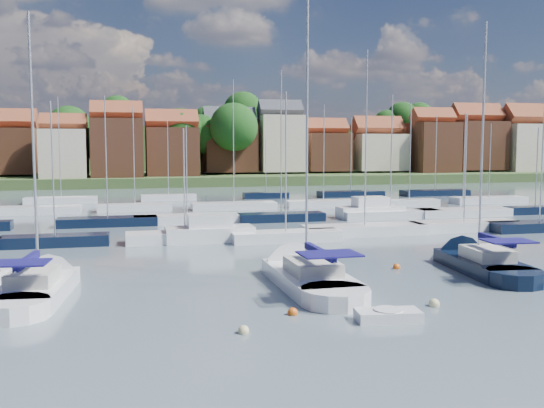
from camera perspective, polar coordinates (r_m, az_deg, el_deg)
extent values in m
plane|color=#434F5B|center=(69.29, -3.72, -0.83)|extent=(260.00, 260.00, 0.00)
cube|color=white|center=(33.17, -21.29, -7.82)|extent=(3.75, 7.52, 1.20)
cone|color=white|center=(37.48, -19.65, -6.24)|extent=(3.37, 3.82, 3.02)
cylinder|color=white|center=(29.76, -22.95, -9.40)|extent=(3.31, 3.31, 1.20)
cube|color=#BCB8AE|center=(32.49, -21.56, -6.39)|extent=(2.41, 3.22, 0.70)
cylinder|color=#B2B2B7|center=(32.80, -21.54, 4.93)|extent=(0.14, 0.14, 13.43)
cylinder|color=#B2B2B7|center=(31.37, -22.06, -5.24)|extent=(0.51, 4.02, 0.10)
cube|color=#131053|center=(31.34, -22.07, -4.97)|extent=(0.69, 3.84, 0.35)
cube|color=#131053|center=(30.07, -22.70, -5.14)|extent=(2.74, 2.07, 0.08)
cube|color=white|center=(33.53, 3.53, -7.30)|extent=(3.55, 8.32, 1.20)
cone|color=white|center=(38.38, 1.17, -5.64)|extent=(3.50, 4.07, 3.45)
cylinder|color=white|center=(29.73, 5.99, -8.99)|extent=(3.49, 3.49, 1.20)
cube|color=#BCB8AE|center=(32.80, 3.85, -5.89)|extent=(2.46, 3.48, 0.70)
cylinder|color=#B2B2B7|center=(33.25, 3.31, 6.93)|extent=(0.14, 0.14, 15.32)
cylinder|color=#B2B2B7|center=(31.57, 4.50, -4.78)|extent=(0.16, 4.60, 0.10)
cube|color=#131053|center=(31.54, 4.51, -4.51)|extent=(0.36, 4.37, 0.35)
cube|color=#131053|center=(30.13, 5.42, -4.71)|extent=(2.96, 2.11, 0.08)
cube|color=black|center=(39.41, 19.17, -5.66)|extent=(3.82, 7.77, 1.20)
cone|color=black|center=(43.56, 16.35, -4.52)|extent=(3.46, 3.93, 3.13)
cylinder|color=black|center=(36.18, 21.90, -6.74)|extent=(3.41, 3.41, 1.20)
cube|color=#BCB8AE|center=(38.78, 19.57, -4.42)|extent=(2.48, 3.32, 0.70)
cylinder|color=#B2B2B7|center=(39.16, 19.19, 5.63)|extent=(0.14, 0.14, 14.22)
cylinder|color=#B2B2B7|center=(37.74, 20.35, -3.41)|extent=(0.49, 4.16, 0.10)
cube|color=#131053|center=(37.72, 20.35, -3.18)|extent=(0.67, 3.97, 0.35)
cube|color=#131053|center=(36.52, 21.37, -3.26)|extent=(2.82, 2.12, 0.08)
cube|color=white|center=(27.57, 10.86, -10.34)|extent=(2.96, 1.63, 0.56)
cylinder|color=white|center=(27.53, 10.87, -10.03)|extent=(1.31, 1.31, 0.36)
sphere|color=beige|center=(25.49, -2.70, -12.05)|extent=(0.46, 0.46, 0.46)
sphere|color=#D85914|center=(28.08, 1.95, -10.37)|extent=(0.46, 0.46, 0.46)
sphere|color=beige|center=(30.51, 15.01, -9.26)|extent=(0.52, 0.52, 0.52)
sphere|color=#D85914|center=(38.90, 11.65, -5.98)|extent=(0.46, 0.46, 0.46)
sphere|color=beige|center=(37.96, 20.56, -6.51)|extent=(0.41, 0.41, 0.41)
cube|color=black|center=(49.27, -19.73, -3.35)|extent=(8.01, 2.24, 1.00)
cylinder|color=#B2B2B7|center=(48.75, -19.94, 3.14)|extent=(0.12, 0.12, 10.16)
cube|color=white|center=(48.82, -8.20, -3.16)|extent=(9.22, 2.58, 1.00)
cylinder|color=#B2B2B7|center=(48.34, -8.27, 2.23)|extent=(0.12, 0.12, 8.18)
cube|color=white|center=(48.63, 1.30, -3.14)|extent=(8.78, 2.46, 1.00)
cylinder|color=#B2B2B7|center=(48.08, 1.32, 3.98)|extent=(0.12, 0.12, 11.06)
cube|color=white|center=(52.95, 8.71, -2.49)|extent=(10.79, 3.02, 1.00)
cylinder|color=#B2B2B7|center=(52.44, 8.84, 6.13)|extent=(0.12, 0.12, 14.87)
cube|color=white|center=(57.63, 17.60, -2.03)|extent=(10.13, 2.84, 1.00)
cylinder|color=#B2B2B7|center=(57.20, 17.75, 3.24)|extent=(0.12, 0.12, 9.59)
cube|color=black|center=(59.68, 23.85, -1.99)|extent=(9.52, 2.67, 1.00)
cylinder|color=#B2B2B7|center=(59.23, 24.09, 4.14)|extent=(0.12, 0.12, 11.77)
cube|color=white|center=(48.82, -5.89, -2.96)|extent=(7.00, 2.60, 1.40)
cube|color=white|center=(48.67, -5.90, -1.67)|extent=(3.50, 2.20, 1.30)
cube|color=black|center=(59.99, -15.20, -1.68)|extent=(9.30, 2.60, 1.00)
cylinder|color=#B2B2B7|center=(59.55, -15.36, 4.29)|extent=(0.12, 0.12, 11.48)
cube|color=white|center=(60.60, -7.98, -1.46)|extent=(10.40, 2.91, 1.00)
cylinder|color=#B2B2B7|center=(60.20, -8.04, 3.16)|extent=(0.12, 0.12, 8.77)
cube|color=black|center=(61.49, 0.86, -1.31)|extent=(8.80, 2.46, 1.00)
cylinder|color=#B2B2B7|center=(61.05, 0.87, 5.85)|extent=(0.12, 0.12, 14.33)
cube|color=white|center=(65.34, 11.07, -1.00)|extent=(10.73, 3.00, 1.00)
cylinder|color=#B2B2B7|center=(64.93, 11.18, 4.77)|extent=(0.12, 0.12, 12.14)
cube|color=white|center=(69.08, 17.51, -0.81)|extent=(10.48, 2.93, 1.00)
cylinder|color=#B2B2B7|center=(68.71, 17.64, 3.87)|extent=(0.12, 0.12, 10.28)
cube|color=black|center=(74.26, 23.51, -0.58)|extent=(6.84, 1.91, 1.00)
cylinder|color=#B2B2B7|center=(73.93, 23.66, 3.20)|extent=(0.12, 0.12, 8.82)
cube|color=white|center=(65.31, 9.22, -0.84)|extent=(7.00, 2.60, 1.40)
cube|color=white|center=(65.20, 9.23, 0.12)|extent=(3.50, 2.20, 1.30)
cube|color=white|center=(73.15, -21.32, -0.59)|extent=(9.71, 2.72, 1.00)
cylinder|color=#B2B2B7|center=(72.78, -21.54, 5.64)|extent=(0.12, 0.12, 14.88)
cube|color=white|center=(72.75, -12.77, -0.38)|extent=(8.49, 2.38, 1.00)
cylinder|color=#B2B2B7|center=(72.39, -12.87, 4.48)|extent=(0.12, 0.12, 11.31)
cube|color=white|center=(73.08, -3.61, -0.22)|extent=(10.16, 2.85, 1.00)
cylinder|color=#B2B2B7|center=(72.71, -3.65, 5.90)|extent=(0.12, 0.12, 14.59)
cube|color=white|center=(75.96, 4.86, -0.01)|extent=(9.53, 2.67, 1.00)
cylinder|color=#B2B2B7|center=(75.61, 4.90, 4.86)|extent=(0.12, 0.12, 11.91)
cube|color=white|center=(78.84, 12.78, 0.07)|extent=(7.62, 2.13, 1.00)
cylinder|color=#B2B2B7|center=(78.50, 12.89, 4.85)|extent=(0.12, 0.12, 12.13)
cube|color=white|center=(85.76, 19.71, 0.32)|extent=(10.17, 2.85, 1.00)
cylinder|color=#B2B2B7|center=(85.47, 19.83, 3.90)|extent=(0.12, 0.12, 9.73)
cube|color=white|center=(85.18, -19.22, 0.30)|extent=(9.24, 2.59, 1.00)
cylinder|color=#B2B2B7|center=(84.86, -19.38, 5.07)|extent=(0.12, 0.12, 13.17)
cube|color=white|center=(85.67, -9.70, 0.56)|extent=(7.57, 2.12, 1.00)
cylinder|color=#B2B2B7|center=(85.37, -9.76, 4.32)|extent=(0.12, 0.12, 10.24)
cube|color=black|center=(87.85, -0.58, 0.76)|extent=(6.58, 1.84, 1.00)
cylinder|color=#B2B2B7|center=(87.59, -0.58, 3.70)|extent=(0.12, 0.12, 8.01)
cube|color=black|center=(91.57, 7.42, 0.91)|extent=(9.92, 2.78, 1.00)
cylinder|color=#B2B2B7|center=(91.29, 7.46, 4.64)|extent=(0.12, 0.12, 10.92)
cube|color=black|center=(96.21, 15.09, 0.99)|extent=(10.55, 2.95, 1.00)
cylinder|color=#B2B2B7|center=(95.94, 15.18, 4.72)|extent=(0.12, 0.12, 11.51)
cube|color=#385329|center=(145.52, -8.87, 2.58)|extent=(200.00, 70.00, 3.00)
cube|color=#385329|center=(170.29, -9.58, 4.58)|extent=(200.00, 60.00, 14.00)
cube|color=brown|center=(127.58, -23.48, 4.59)|extent=(10.37, 9.97, 8.73)
cube|color=brown|center=(127.65, -23.58, 7.12)|extent=(10.57, 5.13, 5.13)
cube|color=beige|center=(117.41, -18.95, 4.47)|extent=(8.09, 8.80, 8.96)
cube|color=brown|center=(117.46, -19.04, 7.14)|extent=(8.25, 4.00, 4.00)
cube|color=brown|center=(117.82, -14.36, 5.09)|extent=(9.36, 10.17, 10.97)
cube|color=brown|center=(117.97, -14.44, 8.31)|extent=(9.54, 4.63, 4.63)
cube|color=brown|center=(119.83, -9.39, 4.82)|extent=(9.90, 8.56, 9.42)
cube|color=brown|center=(119.91, -9.43, 7.66)|extent=(10.10, 4.90, 4.90)
cube|color=brown|center=(126.23, -4.03, 5.21)|extent=(10.59, 8.93, 9.49)
cube|color=#383A42|center=(126.34, -4.05, 7.95)|extent=(10.80, 5.24, 5.24)
cube|color=beige|center=(127.57, 0.76, 5.71)|extent=(9.01, 8.61, 11.65)
cube|color=#383A42|center=(127.78, 0.76, 8.82)|extent=(9.19, 4.46, 4.46)
cube|color=brown|center=(131.68, 5.06, 4.89)|extent=(9.10, 9.34, 8.00)
cube|color=brown|center=(131.73, 5.08, 7.12)|extent=(9.28, 4.50, 4.50)
cube|color=beige|center=(135.51, 9.86, 4.82)|extent=(10.86, 9.59, 7.88)
cube|color=brown|center=(135.55, 9.90, 7.05)|extent=(11.07, 5.37, 5.37)
cube|color=brown|center=(138.23, 14.83, 5.12)|extent=(9.18, 9.96, 10.97)
cube|color=brown|center=(138.36, 14.90, 7.86)|extent=(9.36, 4.54, 4.54)
cube|color=brown|center=(145.08, 18.58, 5.23)|extent=(11.39, 9.67, 10.76)
cube|color=brown|center=(145.23, 18.67, 7.90)|extent=(11.62, 5.64, 5.64)
cube|color=beige|center=(150.75, 23.11, 4.85)|extent=(12.95, 8.52, 10.80)
cube|color=brown|center=(150.88, 23.21, 7.51)|extent=(13.21, 6.41, 6.41)
cylinder|color=#382619|center=(158.86, 12.10, 5.73)|extent=(0.50, 0.50, 4.47)
sphere|color=#194C17|center=(159.00, 12.15, 7.92)|extent=(8.18, 8.18, 8.18)
cylinder|color=#382619|center=(124.77, -6.52, 3.75)|extent=(0.50, 0.50, 4.46)
sphere|color=#194C17|center=(124.73, -6.55, 6.53)|extent=(8.15, 8.15, 8.15)
cylinder|color=#382619|center=(144.07, -2.74, 5.91)|extent=(0.50, 0.50, 5.15)
sphere|color=#194C17|center=(144.28, -2.75, 8.68)|extent=(9.41, 9.41, 9.41)
cylinder|color=#382619|center=(144.20, -14.30, 5.78)|extent=(0.50, 0.50, 4.56)
sphere|color=#194C17|center=(144.37, -14.36, 8.24)|extent=(8.34, 8.34, 8.34)
cylinder|color=#382619|center=(133.67, -18.48, 3.77)|extent=(0.50, 0.50, 5.15)
sphere|color=#194C17|center=(133.66, -18.57, 6.76)|extent=(9.42, 9.42, 9.42)
cylinder|color=#382619|center=(135.05, -2.63, 3.77)|extent=(0.50, 0.50, 3.77)
sphere|color=#194C17|center=(134.98, -2.64, 5.94)|extent=(6.89, 6.89, 6.89)
cylinder|color=#382619|center=(120.64, -3.60, 3.89)|extent=(0.50, 0.50, 5.21)
sphere|color=#194C17|center=(120.65, -3.62, 7.25)|extent=(9.53, 9.53, 9.53)
cylinder|color=#382619|center=(148.99, 16.16, 3.57)|extent=(0.50, 0.50, 2.97)
sphere|color=#194C17|center=(148.92, 16.20, 5.12)|extent=(5.44, 5.44, 5.44)
cylinder|color=#382619|center=(122.13, -8.55, 3.78)|extent=(0.50, 0.50, 4.84)
sphere|color=#194C17|center=(122.10, -8.60, 6.86)|extent=(8.85, 8.85, 8.85)
cylinder|color=#382619|center=(157.33, 10.72, 5.64)|extent=(0.50, 0.50, 3.72)
sphere|color=#194C17|center=(157.42, 10.75, 7.47)|extent=(6.80, 6.80, 6.80)
cylinder|color=#382619|center=(138.61, 14.86, 3.69)|extent=(0.50, 0.50, 4.05)
sphere|color=#194C17|center=(138.56, 14.92, 5.96)|extent=(7.40, 7.40, 7.40)
cylinder|color=#382619|center=(142.36, -6.04, 5.62)|extent=(0.50, 0.50, 3.93)
sphere|color=#194C17|center=(142.47, -6.06, 7.76)|extent=(7.19, 7.19, 7.19)
cylinder|color=#382619|center=(134.90, 4.82, 3.77)|extent=(0.50, 0.50, 3.82)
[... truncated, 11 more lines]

